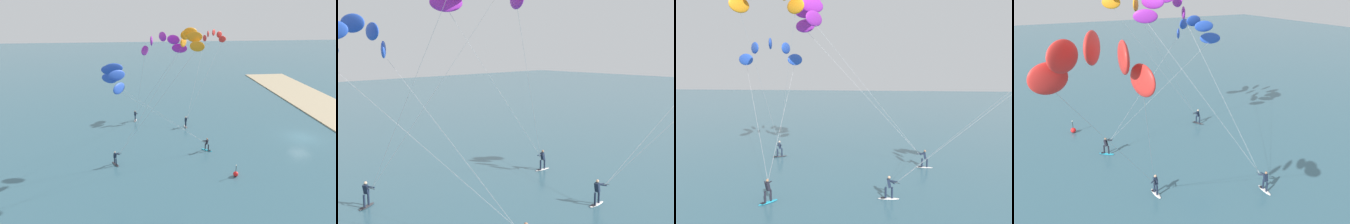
% 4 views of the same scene
% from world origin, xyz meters
% --- Properties ---
extents(kitesurfer_mid_water, '(6.90, 13.24, 11.91)m').
position_xyz_m(kitesurfer_mid_water, '(-5.53, 24.69, 10.23)').
color(kitesurfer_mid_water, '#23ADD1').
rests_on(kitesurfer_mid_water, ground).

